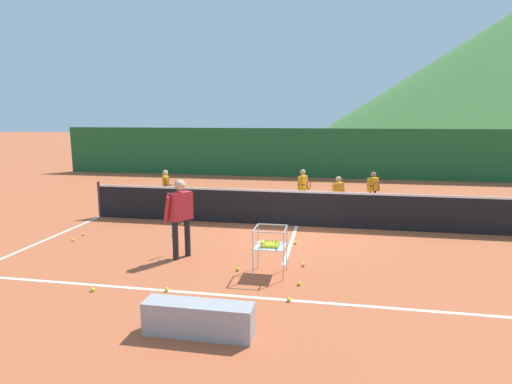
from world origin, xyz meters
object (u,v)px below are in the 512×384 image
(tennis_ball_2, at_px, (173,234))
(student_0, at_px, (166,186))
(tennis_ball_8, at_px, (167,290))
(instructor, at_px, (181,211))
(tennis_ball_9, at_px, (295,243))
(tennis_ball_10, at_px, (84,234))
(tennis_ball_1, at_px, (299,284))
(tennis_ball_4, at_px, (289,300))
(student_3, at_px, (373,187))
(ball_cart, at_px, (270,244))
(tennis_net, at_px, (297,208))
(tennis_ball_11, at_px, (182,224))
(tennis_ball_5, at_px, (93,290))
(student_1, at_px, (303,185))
(tennis_ball_3, at_px, (73,240))
(courtside_bench, at_px, (198,319))
(student_2, at_px, (338,192))
(tennis_ball_0, at_px, (238,269))
(tennis_ball_7, at_px, (303,265))

(tennis_ball_2, bearing_deg, student_0, 114.88)
(student_0, distance_m, tennis_ball_2, 3.09)
(tennis_ball_8, bearing_deg, instructor, 101.76)
(tennis_ball_9, relative_size, tennis_ball_10, 1.00)
(tennis_ball_1, height_order, tennis_ball_4, same)
(student_3, height_order, ball_cart, student_3)
(tennis_net, relative_size, student_3, 9.73)
(tennis_net, height_order, tennis_ball_11, tennis_net)
(tennis_ball_5, bearing_deg, tennis_ball_11, 90.46)
(tennis_ball_1, height_order, tennis_ball_11, same)
(student_1, relative_size, tennis_ball_11, 18.78)
(ball_cart, distance_m, tennis_ball_1, 0.91)
(student_1, height_order, tennis_ball_10, student_1)
(tennis_ball_9, bearing_deg, tennis_ball_3, -172.18)
(ball_cart, distance_m, tennis_ball_3, 5.11)
(tennis_ball_5, bearing_deg, courtside_bench, -25.16)
(tennis_ball_2, bearing_deg, student_2, 34.59)
(tennis_ball_11, distance_m, courtside_bench, 5.92)
(tennis_ball_10, bearing_deg, tennis_ball_11, 33.93)
(student_2, bearing_deg, tennis_ball_5, -123.42)
(tennis_ball_0, bearing_deg, tennis_ball_1, -21.99)
(student_2, xyz_separation_m, tennis_ball_10, (-6.25, -3.23, -0.68))
(tennis_ball_11, xyz_separation_m, courtside_bench, (2.25, -5.47, 0.20))
(tennis_ball_1, distance_m, tennis_ball_3, 5.77)
(tennis_ball_3, bearing_deg, instructor, -12.09)
(tennis_ball_10, bearing_deg, tennis_ball_9, 2.68)
(instructor, height_order, student_1, instructor)
(instructor, relative_size, student_0, 1.30)
(student_3, bearing_deg, ball_cart, -111.41)
(student_3, xyz_separation_m, tennis_ball_1, (-1.81, -6.55, -0.69))
(tennis_ball_1, distance_m, courtside_bench, 2.29)
(tennis_ball_5, bearing_deg, tennis_net, 58.31)
(tennis_ball_5, bearing_deg, tennis_ball_9, 46.24)
(student_0, bearing_deg, tennis_ball_0, -54.77)
(student_2, height_order, tennis_ball_0, student_2)
(tennis_net, height_order, tennis_ball_7, tennis_net)
(tennis_ball_5, bearing_deg, tennis_ball_8, 10.18)
(student_1, bearing_deg, student_2, -35.23)
(tennis_ball_1, xyz_separation_m, tennis_ball_2, (-3.35, 2.58, 0.00))
(instructor, xyz_separation_m, student_3, (4.36, 5.51, -0.27))
(tennis_ball_2, xyz_separation_m, courtside_bench, (2.14, -4.51, 0.20))
(student_3, distance_m, ball_cart, 6.58)
(tennis_ball_7, distance_m, tennis_ball_10, 5.67)
(tennis_ball_7, relative_size, tennis_ball_11, 1.00)
(tennis_net, distance_m, tennis_ball_1, 4.09)
(instructor, bearing_deg, student_1, 67.02)
(tennis_ball_11, height_order, courtside_bench, courtside_bench)
(student_3, bearing_deg, tennis_ball_11, -150.34)
(student_2, xyz_separation_m, tennis_ball_3, (-6.23, -3.71, -0.68))
(tennis_ball_7, bearing_deg, student_3, 72.11)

